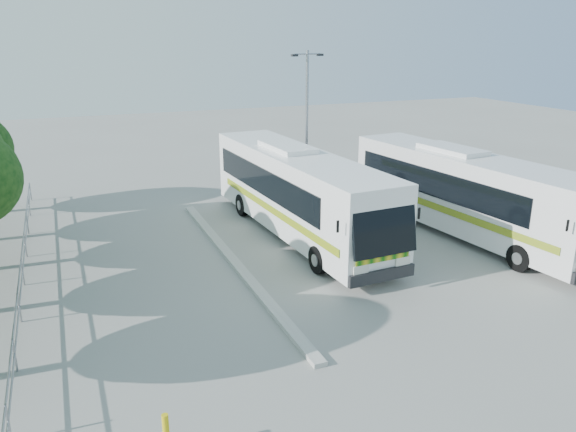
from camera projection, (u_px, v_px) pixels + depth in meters
name	position (u px, v px, depth m)	size (l,w,h in m)	color
ground	(307.00, 274.00, 21.50)	(100.00, 100.00, 0.00)	gray
kerb_divider	(234.00, 262.00, 22.40)	(0.40, 16.00, 0.15)	#B2B2AD
railing	(23.00, 257.00, 21.17)	(0.06, 22.00, 1.00)	gray
coach_main	(298.00, 191.00, 25.11)	(3.50, 13.68, 3.76)	white
coach_adjacent	(466.00, 192.00, 25.19)	(4.05, 13.38, 3.66)	silver
lamppost	(307.00, 119.00, 30.27)	(1.95, 0.50, 7.99)	#94979C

